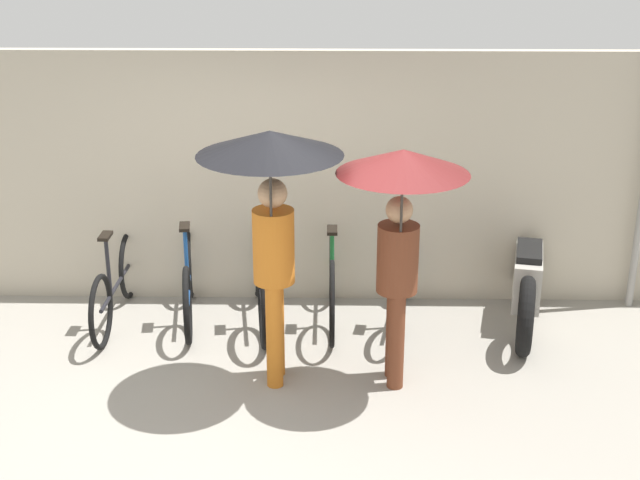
{
  "coord_description": "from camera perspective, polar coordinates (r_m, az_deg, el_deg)",
  "views": [
    {
      "loc": [
        0.68,
        -5.65,
        3.63
      ],
      "look_at": [
        0.56,
        1.17,
        1.0
      ],
      "focal_mm": 50.0,
      "sensor_mm": 36.0,
      "label": 1
    }
  ],
  "objects": [
    {
      "name": "parked_bicycle_1",
      "position": [
        8.21,
        -8.42,
        -2.58
      ],
      "size": [
        0.44,
        1.65,
        1.02
      ],
      "rotation": [
        0.0,
        0.0,
        1.71
      ],
      "color": "black",
      "rests_on": "ground"
    },
    {
      "name": "ground_plane",
      "position": [
        6.74,
        -5.01,
        -11.54
      ],
      "size": [
        30.0,
        30.0,
        0.0
      ],
      "primitive_type": "plane",
      "color": "gray"
    },
    {
      "name": "back_wall",
      "position": [
        8.3,
        -3.72,
        3.94
      ],
      "size": [
        11.73,
        0.12,
        2.38
      ],
      "color": "#B2A893",
      "rests_on": "ground"
    },
    {
      "name": "parked_bicycle_3",
      "position": [
        8.09,
        0.76,
        -2.44
      ],
      "size": [
        0.44,
        1.77,
        1.04
      ],
      "rotation": [
        0.0,
        0.0,
        1.58
      ],
      "color": "black",
      "rests_on": "ground"
    },
    {
      "name": "parked_bicycle_0",
      "position": [
        8.29,
        -12.94,
        -2.78
      ],
      "size": [
        0.44,
        1.69,
        0.97
      ],
      "rotation": [
        0.0,
        0.0,
        1.56
      ],
      "color": "black",
      "rests_on": "ground"
    },
    {
      "name": "parked_bicycle_4",
      "position": [
        8.14,
        5.38,
        -2.73
      ],
      "size": [
        0.47,
        1.71,
        1.03
      ],
      "rotation": [
        0.0,
        0.0,
        1.41
      ],
      "color": "black",
      "rests_on": "ground"
    },
    {
      "name": "motorcycle",
      "position": [
        8.27,
        13.11,
        -2.53
      ],
      "size": [
        0.7,
        2.02,
        0.91
      ],
      "rotation": [
        0.0,
        0.0,
        1.36
      ],
      "color": "black",
      "rests_on": "ground"
    },
    {
      "name": "parked_bicycle_2",
      "position": [
        8.11,
        -3.87,
        -2.49
      ],
      "size": [
        0.45,
        1.83,
        1.07
      ],
      "rotation": [
        0.0,
        0.0,
        1.7
      ],
      "color": "black",
      "rests_on": "ground"
    },
    {
      "name": "pedestrian_leading",
      "position": [
        6.51,
        -3.15,
        3.52
      ],
      "size": [
        1.07,
        1.07,
        2.09
      ],
      "rotation": [
        0.0,
        0.0,
        3.12
      ],
      "color": "#C66B1E",
      "rests_on": "ground"
    },
    {
      "name": "pedestrian_center",
      "position": [
        6.55,
        5.2,
        2.33
      ],
      "size": [
        0.97,
        0.97,
        1.96
      ],
      "rotation": [
        0.0,
        0.0,
        3.17
      ],
      "color": "brown",
      "rests_on": "ground"
    }
  ]
}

